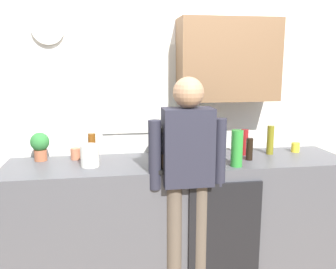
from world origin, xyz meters
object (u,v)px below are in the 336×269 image
object	(u,v)px
cup_yellow_cup	(295,147)
storage_canister	(90,156)
bottle_amber_beer	(92,148)
bottle_clear_soda	(237,148)
bottle_dark_sauce	(249,149)
bottle_red_vinegar	(244,142)
mixing_bowl	(210,149)
potted_plant	(40,145)
coffee_maker	(165,150)
bottle_olive_oil	(270,140)
bottle_green_wine	(170,144)
person_at_sink	(188,167)
cup_terracotta_mug	(76,154)

from	to	relation	value
cup_yellow_cup	storage_canister	xyz separation A→B (m)	(-1.77, -0.17, 0.04)
bottle_amber_beer	cup_yellow_cup	xyz separation A→B (m)	(1.76, 0.03, -0.07)
bottle_clear_soda	bottle_dark_sauce	distance (m)	0.23
bottle_red_vinegar	mixing_bowl	distance (m)	0.30
potted_plant	storage_canister	distance (m)	0.47
coffee_maker	bottle_amber_beer	bearing A→B (deg)	150.07
bottle_olive_oil	bottle_red_vinegar	bearing A→B (deg)	176.09
bottle_red_vinegar	cup_yellow_cup	size ratio (longest dim) A/B	2.59
bottle_green_wine	bottle_olive_oil	distance (m)	0.91
bottle_olive_oil	mixing_bowl	world-z (taller)	bottle_olive_oil
bottle_green_wine	person_at_sink	xyz separation A→B (m)	(0.08, -0.27, -0.12)
bottle_olive_oil	bottle_red_vinegar	size ratio (longest dim) A/B	1.14
bottle_dark_sauce	bottle_red_vinegar	bearing A→B (deg)	82.73
cup_terracotta_mug	bottle_red_vinegar	bearing A→B (deg)	-3.25
bottle_dark_sauce	person_at_sink	world-z (taller)	person_at_sink
potted_plant	bottle_clear_soda	bearing A→B (deg)	-15.48
bottle_green_wine	bottle_dark_sauce	distance (m)	0.65
coffee_maker	person_at_sink	xyz separation A→B (m)	(0.15, -0.09, -0.11)
bottle_amber_beer	person_at_sink	distance (m)	0.80
bottle_green_wine	cup_yellow_cup	world-z (taller)	bottle_green_wine
bottle_amber_beer	cup_terracotta_mug	world-z (taller)	bottle_amber_beer
bottle_amber_beer	bottle_clear_soda	xyz separation A→B (m)	(1.09, -0.32, 0.03)
bottle_dark_sauce	bottle_olive_oil	bearing A→B (deg)	32.09
bottle_dark_sauce	storage_canister	world-z (taller)	bottle_dark_sauce
bottle_green_wine	potted_plant	xyz separation A→B (m)	(-1.02, 0.23, -0.02)
bottle_olive_oil	storage_canister	xyz separation A→B (m)	(-1.52, -0.14, -0.04)
cup_terracotta_mug	potted_plant	xyz separation A→B (m)	(-0.28, 0.01, 0.09)
bottle_green_wine	potted_plant	world-z (taller)	bottle_green_wine
mixing_bowl	person_at_sink	world-z (taller)	person_at_sink
person_at_sink	bottle_red_vinegar	bearing A→B (deg)	42.08
bottle_red_vinegar	potted_plant	bearing A→B (deg)	177.10
cup_yellow_cup	bottle_clear_soda	bearing A→B (deg)	-152.56
bottle_dark_sauce	potted_plant	distance (m)	1.69
cup_terracotta_mug	potted_plant	world-z (taller)	potted_plant
bottle_green_wine	person_at_sink	distance (m)	0.30
person_at_sink	cup_terracotta_mug	bearing A→B (deg)	156.40
bottle_red_vinegar	person_at_sink	bearing A→B (deg)	-144.96
coffee_maker	bottle_dark_sauce	world-z (taller)	coffee_maker
coffee_maker	potted_plant	world-z (taller)	coffee_maker
storage_canister	person_at_sink	world-z (taller)	person_at_sink
bottle_olive_oil	person_at_sink	size ratio (longest dim) A/B	0.16
bottle_red_vinegar	cup_terracotta_mug	world-z (taller)	bottle_red_vinegar
bottle_red_vinegar	bottle_green_wine	bearing A→B (deg)	-167.82
bottle_clear_soda	cup_terracotta_mug	world-z (taller)	bottle_clear_soda
bottle_green_wine	cup_terracotta_mug	size ratio (longest dim) A/B	3.26
bottle_dark_sauce	cup_yellow_cup	distance (m)	0.54
bottle_amber_beer	bottle_red_vinegar	bearing A→B (deg)	0.62
bottle_green_wine	mixing_bowl	world-z (taller)	bottle_green_wine
bottle_clear_soda	bottle_dark_sauce	world-z (taller)	bottle_clear_soda
potted_plant	bottle_olive_oil	bearing A→B (deg)	-3.02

